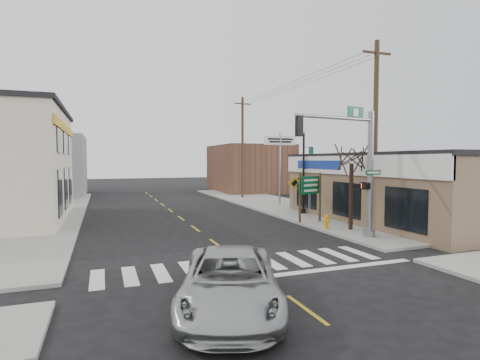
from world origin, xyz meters
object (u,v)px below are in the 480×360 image
object	(u,v)px
fire_hydrant	(326,221)
utility_pole_near	(375,133)
bare_tree	(352,151)
utility_pole_far	(243,146)
suv	(230,281)
dance_center_sign	(280,150)
guide_sign	(310,190)
lamp_post	(304,165)
traffic_signal_pole	(358,160)

from	to	relation	value
fire_hydrant	utility_pole_near	world-z (taller)	utility_pole_near
bare_tree	utility_pole_far	distance (m)	18.20
suv	dance_center_sign	size ratio (longest dim) A/B	0.89
guide_sign	utility_pole_near	bearing A→B (deg)	-73.07
fire_hydrant	dance_center_sign	world-z (taller)	dance_center_sign
lamp_post	utility_pole_far	distance (m)	12.09
traffic_signal_pole	lamp_post	distance (m)	8.22
dance_center_sign	utility_pole_near	bearing A→B (deg)	-89.77
traffic_signal_pole	lamp_post	size ratio (longest dim) A/B	1.07
guide_sign	fire_hydrant	size ratio (longest dim) A/B	3.85
suv	utility_pole_near	xyz separation A→B (m)	(10.79, 7.56, 4.53)
bare_tree	utility_pole_far	bearing A→B (deg)	87.69
lamp_post	dance_center_sign	size ratio (longest dim) A/B	0.97
fire_hydrant	utility_pole_near	size ratio (longest dim) A/B	0.08
suv	bare_tree	distance (m)	12.50
traffic_signal_pole	utility_pole_near	size ratio (longest dim) A/B	0.61
dance_center_sign	utility_pole_far	bearing A→B (deg)	96.84
dance_center_sign	bare_tree	bearing A→B (deg)	-97.16
suv	bare_tree	xyz separation A→B (m)	(9.31, 7.57, 3.52)
bare_tree	utility_pole_near	size ratio (longest dim) A/B	0.52
utility_pole_far	bare_tree	bearing A→B (deg)	-95.71
fire_hydrant	bare_tree	distance (m)	3.91
fire_hydrant	lamp_post	distance (m)	6.55
fire_hydrant	dance_center_sign	xyz separation A→B (m)	(2.58, 10.83, 4.12)
suv	fire_hydrant	size ratio (longest dim) A/B	6.91
lamp_post	dance_center_sign	distance (m)	5.45
lamp_post	utility_pole_far	world-z (taller)	utility_pole_far
guide_sign	utility_pole_near	xyz separation A→B (m)	(2.23, -2.88, 3.24)
utility_pole_far	guide_sign	bearing A→B (deg)	-98.91
lamp_post	utility_pole_near	xyz separation A→B (m)	(0.72, -6.21, 1.81)
guide_sign	lamp_post	distance (m)	3.93
suv	traffic_signal_pole	world-z (taller)	traffic_signal_pole
lamp_post	dance_center_sign	bearing A→B (deg)	75.78
traffic_signal_pole	utility_pole_far	size ratio (longest dim) A/B	0.62
bare_tree	utility_pole_far	world-z (taller)	utility_pole_far
utility_pole_near	traffic_signal_pole	bearing A→B (deg)	-142.13
guide_sign	utility_pole_near	world-z (taller)	utility_pole_near
bare_tree	utility_pole_near	bearing A→B (deg)	-0.63
lamp_post	bare_tree	distance (m)	6.29
fire_hydrant	utility_pole_far	world-z (taller)	utility_pole_far
guide_sign	lamp_post	bearing A→B (deg)	44.85
suv	dance_center_sign	bearing A→B (deg)	79.39
lamp_post	utility_pole_near	world-z (taller)	utility_pole_near
fire_hydrant	bare_tree	xyz separation A→B (m)	(1.08, -0.63, 3.71)
lamp_post	bare_tree	world-z (taller)	lamp_post
traffic_signal_pole	utility_pole_near	bearing A→B (deg)	28.88
traffic_signal_pole	dance_center_sign	xyz separation A→B (m)	(2.53, 13.28, 0.89)
fire_hydrant	utility_pole_near	bearing A→B (deg)	-14.02
dance_center_sign	traffic_signal_pole	bearing A→B (deg)	-100.48
lamp_post	utility_pole_far	bearing A→B (deg)	83.92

